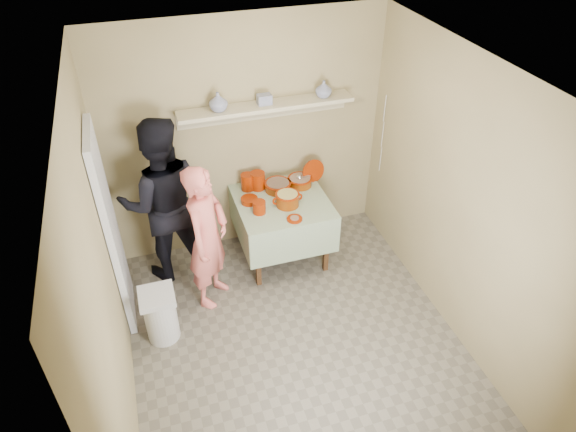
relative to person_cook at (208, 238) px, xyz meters
name	(u,v)px	position (x,y,z in m)	size (l,w,h in m)	color
ground	(297,344)	(0.62, -0.88, -0.78)	(3.50, 3.50, 0.00)	#6B6454
tile_panel	(112,231)	(-0.84, 0.07, 0.22)	(0.06, 0.70, 2.00)	silver
plate_stack_a	(247,182)	(0.58, 0.72, 0.08)	(0.14, 0.14, 0.19)	#771800
plate_stack_b	(258,181)	(0.69, 0.71, 0.08)	(0.16, 0.16, 0.19)	#771800
bowl_stack	(259,207)	(0.59, 0.26, 0.05)	(0.13, 0.13, 0.13)	#771800
empty_bowl	(249,200)	(0.53, 0.47, 0.01)	(0.18, 0.18, 0.05)	#771800
propped_lid	(313,171)	(1.32, 0.68, 0.11)	(0.27, 0.27, 0.02)	#771800
vase_right	(324,89)	(1.43, 0.73, 1.03)	(0.17, 0.17, 0.17)	navy
vase_left	(218,102)	(0.34, 0.73, 1.04)	(0.18, 0.18, 0.19)	navy
ceramic_box	(264,99)	(0.80, 0.75, 0.99)	(0.14, 0.10, 0.10)	navy
person_cook	(208,238)	(0.00, 0.00, 0.00)	(0.57, 0.37, 1.55)	#EB6D65
person_helper	(163,202)	(-0.34, 0.54, 0.14)	(0.89, 0.69, 1.82)	black
room_shell	(299,206)	(0.62, -0.88, 0.84)	(3.04, 3.54, 2.62)	#9A8A5E
serving_table	(282,209)	(0.87, 0.40, -0.13)	(0.97, 0.97, 0.76)	#4C2D16
cazuela_meat_a	(278,186)	(0.89, 0.61, 0.04)	(0.30, 0.30, 0.10)	#602305
cazuela_meat_b	(300,181)	(1.15, 0.62, 0.04)	(0.28, 0.28, 0.10)	#602305
ladle	(300,178)	(1.14, 0.61, 0.10)	(0.08, 0.26, 0.19)	silver
cazuela_rice	(287,198)	(0.90, 0.30, 0.07)	(0.33, 0.25, 0.14)	#602305
front_plate	(295,219)	(0.89, 0.04, 0.00)	(0.16, 0.16, 0.03)	#771800
wall_shelf	(266,107)	(0.82, 0.77, 0.90)	(1.80, 0.25, 0.21)	#BAAF8A
trash_bin	(161,315)	(-0.56, -0.39, -0.49)	(0.32, 0.32, 0.56)	silver
electrical_cord	(383,135)	(2.09, 0.60, 0.47)	(0.01, 0.05, 0.90)	silver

